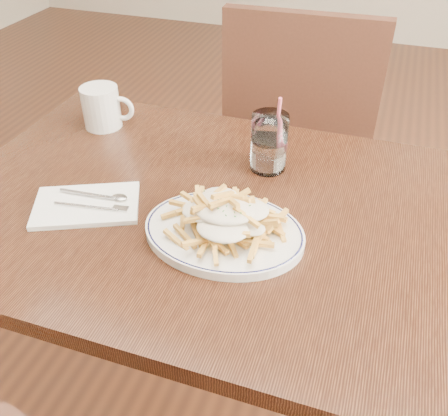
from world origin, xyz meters
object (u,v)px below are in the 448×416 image
(coffee_mug, at_px, (102,107))
(fries_plate, at_px, (224,232))
(table, at_px, (220,233))
(water_glass, at_px, (269,146))
(loaded_fries, at_px, (224,213))
(chair_far, at_px, (300,136))

(coffee_mug, bearing_deg, fries_plate, -36.34)
(table, bearing_deg, fries_plate, -65.97)
(fries_plate, relative_size, water_glass, 1.97)
(fries_plate, height_order, coffee_mug, coffee_mug)
(loaded_fries, distance_m, water_glass, 0.27)
(table, height_order, chair_far, chair_far)
(water_glass, height_order, coffee_mug, water_glass)
(table, xyz_separation_m, fries_plate, (0.04, -0.09, 0.09))
(chair_far, height_order, coffee_mug, chair_far)
(table, height_order, water_glass, water_glass)
(chair_far, bearing_deg, coffee_mug, -135.84)
(chair_far, distance_m, loaded_fries, 0.81)
(loaded_fries, bearing_deg, water_glass, 86.42)
(chair_far, relative_size, fries_plate, 2.75)
(chair_far, relative_size, loaded_fries, 4.38)
(table, bearing_deg, water_glass, 71.75)
(fries_plate, relative_size, loaded_fries, 1.59)
(water_glass, distance_m, coffee_mug, 0.47)
(water_glass, relative_size, coffee_mug, 1.33)
(coffee_mug, bearing_deg, water_glass, -7.52)
(fries_plate, height_order, loaded_fries, loaded_fries)
(water_glass, bearing_deg, loaded_fries, -93.58)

